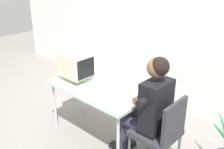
{
  "coord_description": "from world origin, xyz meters",
  "views": [
    {
      "loc": [
        2.18,
        -2.1,
        2.2
      ],
      "look_at": [
        0.25,
        0.0,
        0.98
      ],
      "focal_mm": 42.17,
      "sensor_mm": 36.0,
      "label": 1
    }
  ],
  "objects_px": {
    "desk": "(98,91)",
    "office_chair": "(161,130)",
    "person_seated": "(148,106)",
    "keyboard": "(93,86)",
    "crt_monitor": "(76,65)"
  },
  "relations": [
    {
      "from": "keyboard",
      "to": "office_chair",
      "type": "relative_size",
      "value": 0.49
    },
    {
      "from": "desk",
      "to": "keyboard",
      "type": "height_order",
      "value": "keyboard"
    },
    {
      "from": "office_chair",
      "to": "keyboard",
      "type": "bearing_deg",
      "value": -176.09
    },
    {
      "from": "desk",
      "to": "crt_monitor",
      "type": "distance_m",
      "value": 0.46
    },
    {
      "from": "crt_monitor",
      "to": "office_chair",
      "type": "height_order",
      "value": "crt_monitor"
    },
    {
      "from": "desk",
      "to": "office_chair",
      "type": "xyz_separation_m",
      "value": [
        0.95,
        0.03,
        -0.16
      ]
    },
    {
      "from": "crt_monitor",
      "to": "office_chair",
      "type": "relative_size",
      "value": 0.45
    },
    {
      "from": "desk",
      "to": "person_seated",
      "type": "bearing_deg",
      "value": 2.16
    },
    {
      "from": "crt_monitor",
      "to": "office_chair",
      "type": "distance_m",
      "value": 1.4
    },
    {
      "from": "desk",
      "to": "crt_monitor",
      "type": "bearing_deg",
      "value": -176.24
    },
    {
      "from": "office_chair",
      "to": "person_seated",
      "type": "distance_m",
      "value": 0.29
    },
    {
      "from": "desk",
      "to": "office_chair",
      "type": "bearing_deg",
      "value": 1.74
    },
    {
      "from": "office_chair",
      "to": "person_seated",
      "type": "relative_size",
      "value": 0.68
    },
    {
      "from": "desk",
      "to": "office_chair",
      "type": "distance_m",
      "value": 0.97
    },
    {
      "from": "keyboard",
      "to": "desk",
      "type": "bearing_deg",
      "value": 36.43
    }
  ]
}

